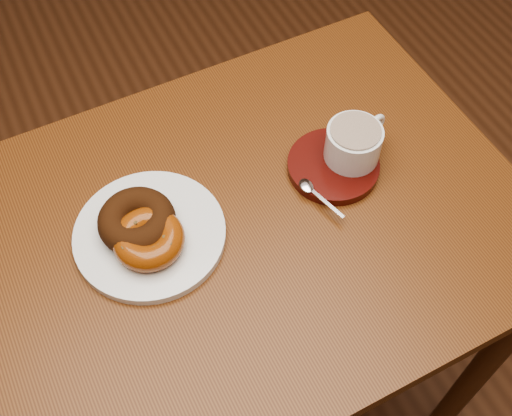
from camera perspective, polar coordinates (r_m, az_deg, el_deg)
name	(u,v)px	position (r m, az deg, el deg)	size (l,w,h in m)	color
ground	(163,373)	(1.75, -8.28, -14.28)	(6.00, 6.00, 0.00)	#59311C
cafe_table	(245,262)	(1.09, -0.95, -4.82)	(0.88, 0.67, 0.81)	#5F3214
donut_plate	(150,234)	(0.97, -9.42, -2.32)	(0.23, 0.23, 0.01)	silver
donut_cinnamon	(137,221)	(0.95, -10.55, -1.13)	(0.11, 0.11, 0.04)	#34190A
donut_caramel	(149,239)	(0.93, -9.53, -2.73)	(0.11, 0.11, 0.04)	#893E0E
saucer	(333,166)	(1.03, 6.88, 3.74)	(0.15, 0.15, 0.02)	#3E0C08
coffee_cup	(354,142)	(1.02, 8.71, 5.78)	(0.11, 0.09, 0.06)	silver
teaspoon	(310,189)	(0.99, 4.85, 1.69)	(0.03, 0.09, 0.01)	silver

